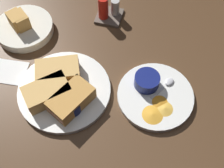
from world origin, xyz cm
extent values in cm
cube|color=#4C331E|center=(0.00, 0.00, -1.50)|extent=(110.00, 110.00, 3.00)
cylinder|color=white|center=(0.45, -4.15, 0.80)|extent=(28.22, 28.22, 1.60)
cube|color=tan|center=(-3.08, -0.12, 4.00)|extent=(14.94, 12.11, 4.80)
cube|color=#DB938E|center=(-3.08, -0.12, 4.00)|extent=(14.94, 11.66, 0.80)
cube|color=tan|center=(-3.58, -7.69, 4.00)|extent=(14.67, 14.45, 4.80)
cube|color=#DB938E|center=(-3.58, -7.69, 4.00)|extent=(14.45, 14.18, 0.80)
cube|color=#C68C42|center=(3.99, -8.18, 4.00)|extent=(12.62, 15.03, 4.80)
cube|color=#DB938E|center=(3.99, -8.18, 4.00)|extent=(12.20, 14.99, 0.80)
cylinder|color=#0C144C|center=(3.84, -9.52, 3.52)|extent=(7.13, 7.13, 3.84)
cylinder|color=black|center=(3.84, -9.52, 5.04)|extent=(5.85, 5.85, 0.60)
cube|color=silver|center=(-3.81, -3.37, 1.85)|extent=(4.79, 4.07, 0.40)
ellipsoid|color=silver|center=(0.48, -6.82, 2.00)|extent=(3.87, 3.72, 0.80)
cylinder|color=white|center=(27.15, 1.09, 0.80)|extent=(22.95, 22.95, 1.60)
cylinder|color=navy|center=(23.70, 3.96, 3.50)|extent=(7.64, 7.64, 3.79)
cylinder|color=olive|center=(23.70, 3.96, 4.99)|extent=(6.26, 6.26, 0.60)
cube|color=silver|center=(27.51, 1.68, 1.85)|extent=(3.56, 5.11, 0.40)
ellipsoid|color=silver|center=(30.39, 6.36, 2.00)|extent=(3.55, 3.88, 0.80)
cone|color=gold|center=(30.46, -2.93, 1.90)|extent=(6.52, 6.52, 0.60)
cone|color=gold|center=(27.48, -5.69, 1.90)|extent=(7.38, 7.38, 0.60)
cone|color=orange|center=(28.83, -1.20, 1.90)|extent=(6.66, 6.66, 0.60)
cylinder|color=silver|center=(-21.69, 15.38, 1.50)|extent=(19.86, 19.86, 3.00)
cube|color=tan|center=(-21.88, 15.18, 5.53)|extent=(7.43, 7.20, 5.06)
cube|color=tan|center=(-23.10, 14.86, 5.56)|extent=(7.44, 7.15, 5.12)
cube|color=brown|center=(5.05, 29.48, 0.50)|extent=(9.00, 9.00, 1.00)
cylinder|color=red|center=(3.25, 28.28, 5.25)|extent=(3.60, 3.60, 8.50)
cylinder|color=#B2B2B2|center=(6.85, 30.88, 4.00)|extent=(3.00, 3.00, 6.00)
cube|color=white|center=(-19.78, -1.93, 0.20)|extent=(11.79, 9.99, 0.40)
camera|label=1|loc=(24.83, -41.00, 74.70)|focal=44.72mm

